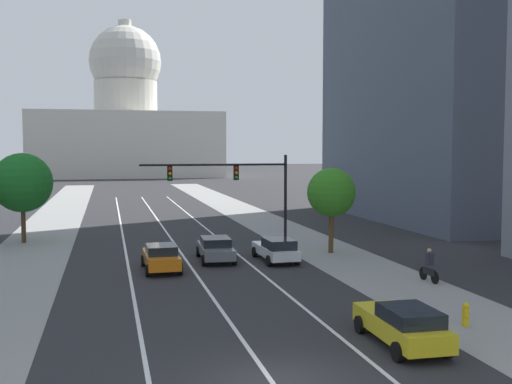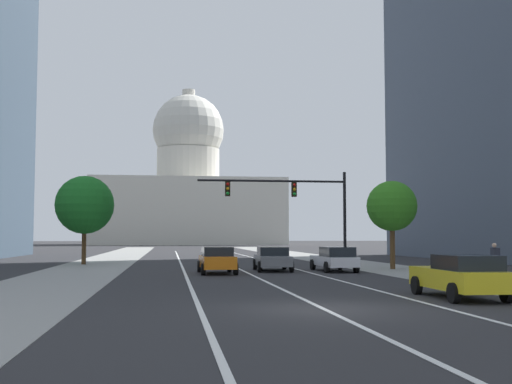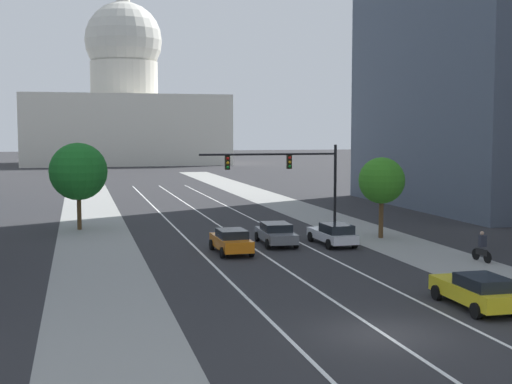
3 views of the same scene
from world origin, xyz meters
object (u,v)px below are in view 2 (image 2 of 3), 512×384
at_px(car_gray, 273,258).
at_px(car_white, 335,259).
at_px(capitol_building, 188,193).
at_px(street_tree_mid_left, 85,205).
at_px(car_orange, 217,260).
at_px(car_yellow, 460,276).
at_px(traffic_signal_mast, 296,198).
at_px(cyclist, 495,261).
at_px(street_tree_far_right, 392,206).

xyz_separation_m(car_gray, car_white, (3.47, -1.13, 0.00)).
relative_size(capitol_building, street_tree_mid_left, 6.79).
distance_m(capitol_building, car_white, 117.67).
xyz_separation_m(capitol_building, car_gray, (1.73, -115.85, -11.56)).
xyz_separation_m(car_orange, car_yellow, (6.93, -15.08, -0.00)).
height_order(car_white, traffic_signal_mast, traffic_signal_mast).
height_order(capitol_building, car_yellow, capitol_building).
bearing_deg(car_gray, car_white, -105.38).
bearing_deg(street_tree_mid_left, car_orange, -55.21).
relative_size(car_orange, car_yellow, 0.94).
xyz_separation_m(car_yellow, cyclist, (6.00, 8.96, 0.09)).
bearing_deg(car_orange, car_white, -81.11).
xyz_separation_m(car_gray, street_tree_mid_left, (-12.18, 10.17, 3.56)).
distance_m(capitol_building, cyclist, 125.37).
xyz_separation_m(car_white, street_tree_mid_left, (-15.66, 11.30, 3.56)).
distance_m(car_orange, traffic_signal_mast, 9.27).
bearing_deg(street_tree_far_right, car_gray, -173.14).
bearing_deg(car_orange, car_gray, -56.90).
relative_size(car_white, traffic_signal_mast, 0.48).
distance_m(car_gray, cyclist, 12.72).
bearing_deg(capitol_building, car_yellow, -87.77).
bearing_deg(street_tree_far_right, capitol_building, 94.70).
relative_size(car_gray, street_tree_far_right, 0.85).
distance_m(car_yellow, street_tree_far_right, 19.13).
bearing_deg(cyclist, car_gray, 44.11).
height_order(car_yellow, street_tree_far_right, street_tree_far_right).
xyz_separation_m(capitol_building, cyclist, (11.20, -124.34, -11.45)).
relative_size(car_yellow, traffic_signal_mast, 0.47).
relative_size(car_gray, street_tree_mid_left, 0.73).
bearing_deg(car_white, capitol_building, 1.04).
relative_size(capitol_building, cyclist, 25.39).
relative_size(capitol_building, car_yellow, 9.40).
xyz_separation_m(car_orange, cyclist, (12.94, -6.12, 0.09)).
relative_size(capitol_building, car_white, 9.20).
height_order(car_gray, street_tree_far_right, street_tree_far_right).
xyz_separation_m(cyclist, street_tree_far_right, (-1.76, 9.42, 3.06)).
bearing_deg(car_gray, street_tree_mid_left, 52.73).
distance_m(cyclist, street_tree_mid_left, 28.79).
distance_m(car_gray, car_orange, 4.20).
height_order(car_yellow, cyclist, cyclist).
distance_m(car_gray, traffic_signal_mast, 5.87).
bearing_deg(car_orange, street_tree_far_right, -74.85).
bearing_deg(car_yellow, street_tree_far_right, -12.03).
xyz_separation_m(traffic_signal_mast, cyclist, (7.24, -12.38, -3.68)).
distance_m(car_yellow, traffic_signal_mast, 21.71).
xyz_separation_m(traffic_signal_mast, street_tree_mid_left, (-14.41, 6.28, -0.23)).
bearing_deg(capitol_building, car_white, -87.45).
bearing_deg(traffic_signal_mast, street_tree_mid_left, 156.46).
bearing_deg(cyclist, car_yellow, 142.18).
height_order(car_gray, cyclist, cyclist).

